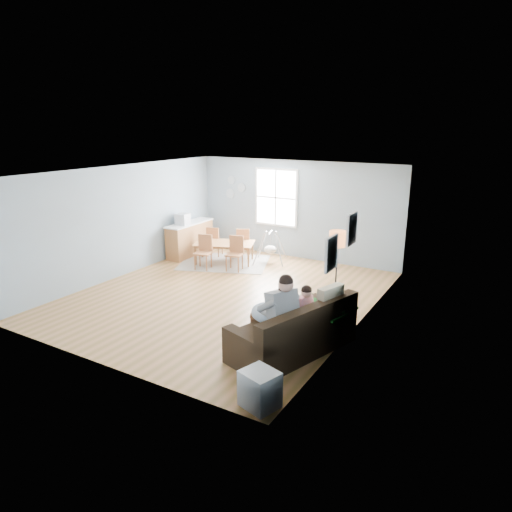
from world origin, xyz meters
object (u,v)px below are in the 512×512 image
Objects in this scene: sofa at (295,334)px; chair_se at (235,251)px; baby_swing at (270,249)px; storage_cube at (259,389)px; chair_sw at (204,250)px; father at (276,311)px; chair_ne at (243,241)px; floor_lamp at (338,246)px; toddler at (301,305)px; chair_nw at (214,240)px; monitor at (182,219)px; counter at (190,238)px; dining_table at (224,253)px.

chair_se is at bearing 135.21° from sofa.
chair_se is 0.84× the size of baby_swing.
storage_cube is 0.63× the size of chair_sw.
storage_cube is (0.46, -1.34, -0.52)m from father.
chair_se is 1.14m from chair_ne.
floor_lamp is at bearing 85.80° from father.
toddler reaches higher than chair_nw.
storage_cube is 1.56× the size of monitor.
sofa is 1.41× the size of counter.
father is 4.97m from chair_sw.
chair_se is (-3.03, 3.49, -0.28)m from father.
counter reaches higher than chair_nw.
storage_cube is 7.62m from counter.
father is at bearing -49.03° from chair_se.
chair_nw is 2.39× the size of monitor.
chair_sw is 0.83m from chair_se.
chair_nw is at bearing 37.64° from monitor.
counter is (-1.13, 0.85, -0.02)m from chair_sw.
toddler is (-0.01, 0.23, 0.44)m from sofa.
chair_ne is at bearing 52.03° from dining_table.
chair_ne reaches higher than dining_table.
chair_ne reaches higher than storage_cube.
chair_se is 1.04× the size of chair_nw.
storage_cube is 6.61m from baby_swing.
sofa is 6.24m from monitor.
chair_sw is 1.00× the size of chair_se.
dining_table is at bearing -147.56° from baby_swing.
baby_swing is at bearing 117.36° from storage_cube.
baby_swing is (-2.79, 4.05, -0.38)m from toddler.
dining_table is at bearing 6.50° from monitor.
sofa is 2.25× the size of baby_swing.
dining_table is 1.48× the size of baby_swing.
toddler is 0.53× the size of counter.
floor_lamp is 1.55× the size of baby_swing.
dining_table is at bearing 138.66° from toddler.
sofa is 6.39m from counter.
chair_sw is 1.37m from monitor.
monitor reaches higher than chair_ne.
father is 4.63m from chair_se.
sofa is at bearing 98.44° from storage_cube.
baby_swing is (2.35, 0.49, -0.10)m from counter.
counter reaches higher than chair_sw.
chair_se is (0.77, 0.30, 0.00)m from chair_sw.
toddler is 4.93m from baby_swing.
storage_cube is (0.24, -1.60, -0.06)m from sofa.
monitor is (-5.12, 3.23, 0.34)m from toddler.
chair_nw is (-4.23, 4.24, -0.30)m from father.
baby_swing is (0.87, -0.01, -0.10)m from chair_ne.
chair_se is 1.14m from baby_swing.
father is at bearing -52.85° from chair_ne.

